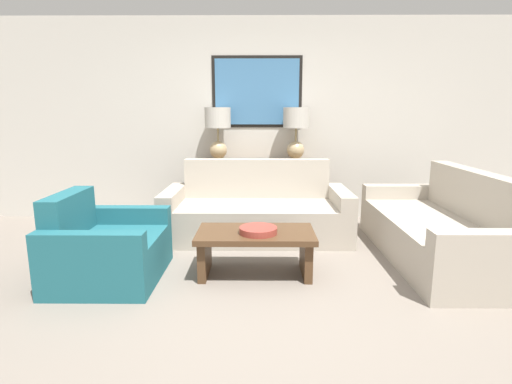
{
  "coord_description": "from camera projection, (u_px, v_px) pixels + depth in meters",
  "views": [
    {
      "loc": [
        0.03,
        -2.96,
        1.43
      ],
      "look_at": [
        -0.0,
        0.97,
        0.65
      ],
      "focal_mm": 28.0,
      "sensor_mm": 36.0,
      "label": 1
    }
  ],
  "objects": [
    {
      "name": "table_lamp_right",
      "position": [
        296.0,
        128.0,
        5.12
      ],
      "size": [
        0.33,
        0.33,
        0.68
      ],
      "color": "tan",
      "rests_on": "console_table"
    },
    {
      "name": "couch_by_side",
      "position": [
        440.0,
        231.0,
        3.95
      ],
      "size": [
        0.93,
        2.11,
        0.88
      ],
      "color": "#ADA393",
      "rests_on": "ground_plane"
    },
    {
      "name": "table_lamp_left",
      "position": [
        218.0,
        128.0,
        5.13
      ],
      "size": [
        0.33,
        0.33,
        0.68
      ],
      "color": "tan",
      "rests_on": "console_table"
    },
    {
      "name": "back_wall",
      "position": [
        257.0,
        120.0,
        5.37
      ],
      "size": [
        8.18,
        0.12,
        2.65
      ],
      "color": "beige",
      "rests_on": "ground_plane"
    },
    {
      "name": "ground_plane",
      "position": [
        255.0,
        296.0,
        3.18
      ],
      "size": [
        20.0,
        20.0,
        0.0
      ],
      "primitive_type": "plane",
      "color": "slate"
    },
    {
      "name": "couch_by_back_wall",
      "position": [
        257.0,
        213.0,
        4.66
      ],
      "size": [
        2.11,
        0.93,
        0.88
      ],
      "color": "#ADA393",
      "rests_on": "ground_plane"
    },
    {
      "name": "armchair_near_back_wall",
      "position": [
        106.0,
        249.0,
        3.48
      ],
      "size": [
        0.86,
        0.98,
        0.76
      ],
      "color": "#1E5B66",
      "rests_on": "ground_plane"
    },
    {
      "name": "console_table",
      "position": [
        257.0,
        191.0,
        5.29
      ],
      "size": [
        1.48,
        0.37,
        0.82
      ],
      "color": "brown",
      "rests_on": "ground_plane"
    },
    {
      "name": "coffee_table",
      "position": [
        255.0,
        243.0,
        3.55
      ],
      "size": [
        1.04,
        0.57,
        0.4
      ],
      "color": "#4C331E",
      "rests_on": "ground_plane"
    },
    {
      "name": "decorative_bowl",
      "position": [
        258.0,
        230.0,
        3.47
      ],
      "size": [
        0.33,
        0.33,
        0.06
      ],
      "color": "#93382D",
      "rests_on": "coffee_table"
    }
  ]
}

